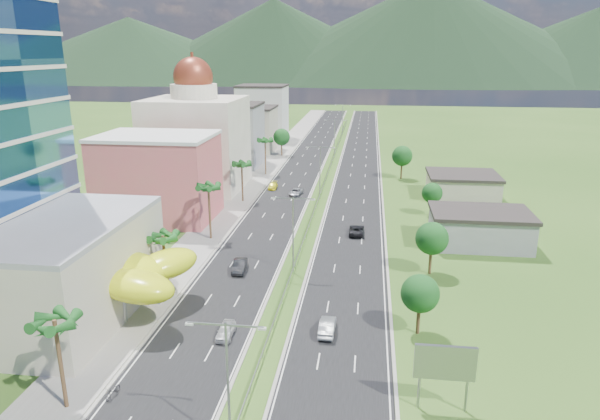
% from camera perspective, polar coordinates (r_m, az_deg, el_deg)
% --- Properties ---
extents(ground, '(500.00, 500.00, 0.00)m').
position_cam_1_polar(ground, '(66.82, -1.95, -10.00)').
color(ground, '#2D5119').
rests_on(ground, ground).
extents(road_left, '(11.00, 260.00, 0.04)m').
position_cam_1_polar(road_left, '(152.86, 0.71, 5.38)').
color(road_left, black).
rests_on(road_left, ground).
extents(road_right, '(11.00, 260.00, 0.04)m').
position_cam_1_polar(road_right, '(151.89, 6.36, 5.20)').
color(road_right, black).
rests_on(road_right, ground).
extents(sidewalk_left, '(7.00, 260.00, 0.12)m').
position_cam_1_polar(sidewalk_left, '(154.22, -2.81, 5.48)').
color(sidewalk_left, gray).
rests_on(sidewalk_left, ground).
extents(median_guardrail, '(0.10, 216.06, 0.76)m').
position_cam_1_polar(median_guardrail, '(134.49, 3.00, 4.05)').
color(median_guardrail, gray).
rests_on(median_guardrail, ground).
extents(streetlight_median_a, '(6.04, 0.25, 11.00)m').
position_cam_1_polar(streetlight_median_a, '(42.27, -7.74, -16.87)').
color(streetlight_median_a, gray).
rests_on(streetlight_median_a, ground).
extents(streetlight_median_b, '(6.04, 0.25, 11.00)m').
position_cam_1_polar(streetlight_median_b, '(73.37, -0.74, -1.79)').
color(streetlight_median_b, gray).
rests_on(streetlight_median_b, ground).
extents(streetlight_median_c, '(6.04, 0.25, 11.00)m').
position_cam_1_polar(streetlight_median_c, '(111.77, 2.15, 4.67)').
color(streetlight_median_c, gray).
rests_on(streetlight_median_c, ground).
extents(streetlight_median_d, '(6.04, 0.25, 11.00)m').
position_cam_1_polar(streetlight_median_d, '(155.94, 3.70, 8.08)').
color(streetlight_median_d, gray).
rests_on(streetlight_median_d, ground).
extents(streetlight_median_e, '(6.04, 0.25, 11.00)m').
position_cam_1_polar(streetlight_median_e, '(200.48, 4.58, 9.98)').
color(streetlight_median_e, gray).
rests_on(streetlight_median_e, ground).
extents(mall_podium, '(30.00, 24.00, 11.00)m').
position_cam_1_polar(mall_podium, '(71.77, -29.10, -5.49)').
color(mall_podium, '#B5AB95').
rests_on(mall_podium, ground).
extents(lime_canopy, '(18.00, 15.00, 7.40)m').
position_cam_1_polar(lime_canopy, '(67.31, -19.72, -6.17)').
color(lime_canopy, '#CEDC15').
rests_on(lime_canopy, ground).
extents(pink_shophouse, '(20.00, 15.00, 15.00)m').
position_cam_1_polar(pink_shophouse, '(101.00, -14.88, 3.25)').
color(pink_shophouse, '#D2565F').
rests_on(pink_shophouse, ground).
extents(domed_building, '(20.00, 20.00, 28.70)m').
position_cam_1_polar(domed_building, '(121.46, -10.98, 7.56)').
color(domed_building, beige).
rests_on(domed_building, ground).
extents(midrise_grey, '(16.00, 15.00, 16.00)m').
position_cam_1_polar(midrise_grey, '(145.37, -7.48, 7.85)').
color(midrise_grey, gray).
rests_on(midrise_grey, ground).
extents(midrise_beige, '(16.00, 15.00, 13.00)m').
position_cam_1_polar(midrise_beige, '(166.72, -5.54, 8.51)').
color(midrise_beige, '#B5AB95').
rests_on(midrise_beige, ground).
extents(midrise_white, '(16.00, 15.00, 18.00)m').
position_cam_1_polar(midrise_white, '(188.71, -4.00, 10.26)').
color(midrise_white, silver).
rests_on(midrise_white, ground).
extents(billboard, '(5.20, 0.35, 6.20)m').
position_cam_1_polar(billboard, '(48.75, 15.20, -15.62)').
color(billboard, gray).
rests_on(billboard, ground).
extents(shed_near, '(15.00, 10.00, 5.00)m').
position_cam_1_polar(shed_near, '(90.12, 18.61, -1.99)').
color(shed_near, gray).
rests_on(shed_near, ground).
extents(shed_far, '(14.00, 12.00, 4.40)m').
position_cam_1_polar(shed_far, '(118.94, 16.92, 2.44)').
color(shed_far, '#B5AB95').
rests_on(shed_far, ground).
extents(palm_tree_a, '(3.60, 3.60, 9.10)m').
position_cam_1_polar(palm_tree_a, '(49.88, -24.68, -11.12)').
color(palm_tree_a, '#47301C').
rests_on(palm_tree_a, ground).
extents(palm_tree_b, '(3.60, 3.60, 8.10)m').
position_cam_1_polar(palm_tree_b, '(69.84, -14.41, -3.04)').
color(palm_tree_b, '#47301C').
rests_on(palm_tree_b, ground).
extents(palm_tree_c, '(3.60, 3.60, 9.60)m').
position_cam_1_polar(palm_tree_c, '(87.46, -9.74, 2.21)').
color(palm_tree_c, '#47301C').
rests_on(palm_tree_c, ground).
extents(palm_tree_d, '(3.60, 3.60, 8.60)m').
position_cam_1_polar(palm_tree_d, '(109.27, -6.23, 4.73)').
color(palm_tree_d, '#47301C').
rests_on(palm_tree_d, ground).
extents(palm_tree_e, '(3.60, 3.60, 9.40)m').
position_cam_1_polar(palm_tree_e, '(133.14, -3.74, 7.28)').
color(palm_tree_e, '#47301C').
rests_on(palm_tree_e, ground).
extents(leafy_tree_lfar, '(4.90, 4.90, 8.05)m').
position_cam_1_polar(leafy_tree_lfar, '(157.86, -1.98, 7.78)').
color(leafy_tree_lfar, '#47301C').
rests_on(leafy_tree_lfar, ground).
extents(leafy_tree_ra, '(4.20, 4.20, 6.90)m').
position_cam_1_polar(leafy_tree_ra, '(59.81, 12.69, -8.70)').
color(leafy_tree_ra, '#47301C').
rests_on(leafy_tree_ra, ground).
extents(leafy_tree_rb, '(4.55, 4.55, 7.47)m').
position_cam_1_polar(leafy_tree_rb, '(75.66, 13.90, -2.98)').
color(leafy_tree_rb, '#47301C').
rests_on(leafy_tree_rb, ground).
extents(leafy_tree_rc, '(3.85, 3.85, 6.33)m').
position_cam_1_polar(leafy_tree_rc, '(102.86, 13.91, 1.76)').
color(leafy_tree_rc, '#47301C').
rests_on(leafy_tree_rc, ground).
extents(leafy_tree_rd, '(4.90, 4.90, 8.05)m').
position_cam_1_polar(leafy_tree_rd, '(131.43, 10.85, 5.68)').
color(leafy_tree_rd, '#47301C').
rests_on(leafy_tree_rd, ground).
extents(mountain_ridge, '(860.00, 140.00, 90.00)m').
position_cam_1_polar(mountain_ridge, '(512.22, 13.33, 12.91)').
color(mountain_ridge, black).
rests_on(mountain_ridge, ground).
extents(car_white_near_left, '(1.77, 4.15, 1.40)m').
position_cam_1_polar(car_white_near_left, '(60.16, -7.94, -12.60)').
color(car_white_near_left, silver).
rests_on(car_white_near_left, road_left).
extents(car_dark_left, '(2.17, 5.03, 1.61)m').
position_cam_1_polar(car_dark_left, '(76.22, -6.47, -5.92)').
color(car_dark_left, black).
rests_on(car_dark_left, road_left).
extents(car_silver_mid_left, '(2.89, 5.02, 1.32)m').
position_cam_1_polar(car_silver_mid_left, '(115.03, -0.45, 1.93)').
color(car_silver_mid_left, '#93959A').
rests_on(car_silver_mid_left, road_left).
extents(car_yellow_far_left, '(2.03, 4.61, 1.32)m').
position_cam_1_polar(car_yellow_far_left, '(120.56, -2.91, 2.60)').
color(car_yellow_far_left, gold).
rests_on(car_yellow_far_left, road_left).
extents(car_silver_right, '(1.71, 4.74, 1.56)m').
position_cam_1_polar(car_silver_right, '(60.30, 2.92, -12.29)').
color(car_silver_right, '#9EA2A6').
rests_on(car_silver_right, road_right).
extents(car_dark_far_right, '(2.51, 5.39, 1.49)m').
position_cam_1_polar(car_dark_far_right, '(91.02, 6.06, -2.13)').
color(car_dark_far_right, black).
rests_on(car_dark_far_right, road_right).
extents(motorcycle, '(0.92, 2.18, 1.35)m').
position_cam_1_polar(motorcycle, '(53.42, -19.34, -17.63)').
color(motorcycle, black).
rests_on(motorcycle, road_left).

